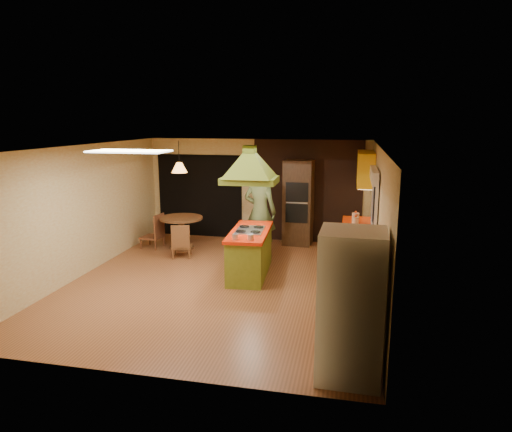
% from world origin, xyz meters
% --- Properties ---
extents(ground, '(6.50, 6.50, 0.00)m').
position_xyz_m(ground, '(0.00, 0.00, 0.00)').
color(ground, '#955631').
rests_on(ground, ground).
extents(room_walls, '(5.50, 6.50, 6.50)m').
position_xyz_m(room_walls, '(0.00, 0.00, 1.25)').
color(room_walls, beige).
rests_on(room_walls, ground).
extents(ceiling_plane, '(6.50, 6.50, 0.00)m').
position_xyz_m(ceiling_plane, '(0.00, 0.00, 2.50)').
color(ceiling_plane, silver).
rests_on(ceiling_plane, room_walls).
extents(brick_panel, '(2.64, 0.03, 2.50)m').
position_xyz_m(brick_panel, '(1.25, 3.23, 1.25)').
color(brick_panel, '#381E14').
rests_on(brick_panel, ground).
extents(nook_opening, '(2.20, 0.03, 2.10)m').
position_xyz_m(nook_opening, '(-1.50, 3.23, 1.05)').
color(nook_opening, black).
rests_on(nook_opening, ground).
extents(right_counter, '(0.62, 3.05, 0.92)m').
position_xyz_m(right_counter, '(2.45, 0.60, 0.46)').
color(right_counter, olive).
rests_on(right_counter, ground).
extents(upper_cabinets, '(0.34, 1.40, 0.70)m').
position_xyz_m(upper_cabinets, '(2.57, 2.20, 1.95)').
color(upper_cabinets, yellow).
rests_on(upper_cabinets, room_walls).
extents(window_right, '(0.12, 1.35, 1.06)m').
position_xyz_m(window_right, '(2.70, 0.40, 1.77)').
color(window_right, black).
rests_on(window_right, room_walls).
extents(fluor_panel, '(1.20, 0.60, 0.03)m').
position_xyz_m(fluor_panel, '(-1.10, -1.20, 2.48)').
color(fluor_panel, white).
rests_on(fluor_panel, ceiling_plane).
extents(kitchen_island, '(0.82, 1.81, 0.90)m').
position_xyz_m(kitchen_island, '(0.42, 0.53, 0.45)').
color(kitchen_island, olive).
rests_on(kitchen_island, ground).
extents(range_hood, '(1.03, 0.75, 0.79)m').
position_xyz_m(range_hood, '(0.42, 0.53, 2.25)').
color(range_hood, olive).
rests_on(range_hood, ceiling_plane).
extents(man, '(0.80, 0.59, 2.00)m').
position_xyz_m(man, '(0.37, 1.76, 1.00)').
color(man, '#45512B').
rests_on(man, ground).
extents(refrigerator, '(0.75, 0.71, 1.77)m').
position_xyz_m(refrigerator, '(2.34, -2.76, 0.89)').
color(refrigerator, silver).
rests_on(refrigerator, ground).
extents(wall_oven, '(0.71, 0.64, 2.03)m').
position_xyz_m(wall_oven, '(1.06, 2.95, 1.02)').
color(wall_oven, '#452A16').
rests_on(wall_oven, ground).
extents(dining_table, '(1.00, 1.00, 0.75)m').
position_xyz_m(dining_table, '(-1.55, 2.00, 0.53)').
color(dining_table, brown).
rests_on(dining_table, ground).
extents(chair_left, '(0.50, 0.50, 0.82)m').
position_xyz_m(chair_left, '(-2.25, 1.90, 0.41)').
color(chair_left, brown).
rests_on(chair_left, ground).
extents(chair_near, '(0.50, 0.50, 0.75)m').
position_xyz_m(chair_near, '(-1.30, 1.35, 0.38)').
color(chair_near, brown).
rests_on(chair_near, ground).
extents(pendant_lamp, '(0.47, 0.47, 0.23)m').
position_xyz_m(pendant_lamp, '(-1.55, 2.00, 1.90)').
color(pendant_lamp, '#FF9E3F').
rests_on(pendant_lamp, ceiling_plane).
extents(canister_large, '(0.16, 0.16, 0.21)m').
position_xyz_m(canister_large, '(2.40, 1.41, 1.03)').
color(canister_large, beige).
rests_on(canister_large, right_counter).
extents(canister_medium, '(0.16, 0.16, 0.18)m').
position_xyz_m(canister_medium, '(2.40, 1.16, 1.01)').
color(canister_medium, beige).
rests_on(canister_medium, right_counter).
extents(canister_small, '(0.16, 0.16, 0.17)m').
position_xyz_m(canister_small, '(2.40, 1.43, 1.00)').
color(canister_small, beige).
rests_on(canister_small, right_counter).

